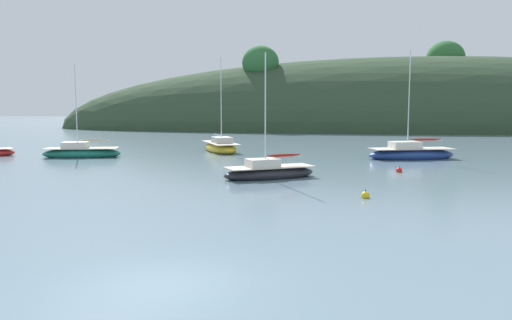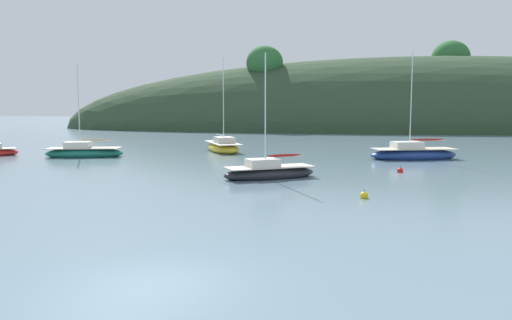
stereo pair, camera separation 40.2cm
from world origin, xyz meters
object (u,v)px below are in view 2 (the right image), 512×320
(sailboat_cream_ketch, at_px, (223,147))
(sailboat_navy_dinghy, at_px, (84,152))
(mooring_buoy_outer, at_px, (364,196))
(sailboat_red_portside, at_px, (413,154))
(mooring_buoy_channel, at_px, (400,171))
(sailboat_black_sloop, at_px, (269,172))

(sailboat_cream_ketch, xyz_separation_m, sailboat_navy_dinghy, (-11.90, -7.03, -0.03))
(sailboat_cream_ketch, xyz_separation_m, mooring_buoy_outer, (12.37, -25.13, -0.34))
(sailboat_cream_ketch, bearing_deg, sailboat_navy_dinghy, -149.41)
(sailboat_red_portside, xyz_separation_m, sailboat_navy_dinghy, (-30.30, -1.95, -0.04))
(mooring_buoy_outer, bearing_deg, sailboat_navy_dinghy, 143.28)
(sailboat_navy_dinghy, distance_m, mooring_buoy_channel, 28.72)
(sailboat_black_sloop, xyz_separation_m, mooring_buoy_outer, (5.63, -6.59, -0.27))
(sailboat_cream_ketch, height_order, sailboat_navy_dinghy, sailboat_cream_ketch)
(sailboat_red_portside, height_order, mooring_buoy_channel, sailboat_red_portside)
(mooring_buoy_outer, bearing_deg, mooring_buoy_channel, 71.98)
(sailboat_cream_ketch, height_order, sailboat_red_portside, sailboat_cream_ketch)
(sailboat_navy_dinghy, distance_m, mooring_buoy_outer, 30.27)
(sailboat_cream_ketch, height_order, mooring_buoy_channel, sailboat_cream_ketch)
(sailboat_black_sloop, height_order, sailboat_red_portside, sailboat_red_portside)
(mooring_buoy_outer, height_order, mooring_buoy_channel, same)
(sailboat_navy_dinghy, relative_size, mooring_buoy_outer, 16.35)
(sailboat_cream_ketch, xyz_separation_m, mooring_buoy_channel, (15.83, -14.50, -0.34))
(mooring_buoy_outer, bearing_deg, sailboat_black_sloop, 130.50)
(sailboat_black_sloop, height_order, sailboat_navy_dinghy, sailboat_navy_dinghy)
(sailboat_cream_ketch, bearing_deg, mooring_buoy_channel, -42.50)
(sailboat_black_sloop, distance_m, sailboat_red_portside, 17.81)
(sailboat_navy_dinghy, bearing_deg, sailboat_red_portside, 3.69)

